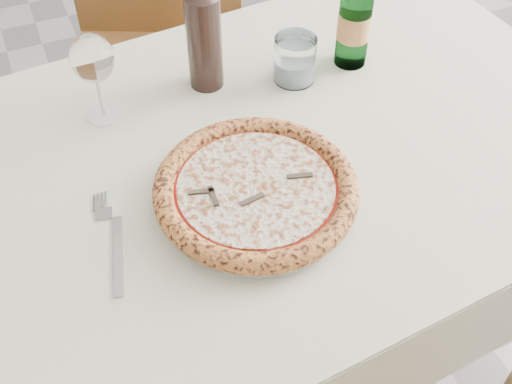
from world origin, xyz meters
TOP-DOWN VIEW (x-y plane):
  - floor at (0.00, 0.00)m, footprint 5.00×6.00m
  - dining_table at (0.21, -0.14)m, footprint 1.43×0.92m
  - chair_far at (0.26, 0.60)m, footprint 0.61×0.61m
  - plate at (0.21, -0.24)m, footprint 0.29×0.29m
  - pizza at (0.21, -0.24)m, footprint 0.31×0.31m
  - fork at (-0.02, -0.24)m, footprint 0.05×0.20m
  - wine_glass at (0.04, 0.05)m, footprint 0.07×0.07m
  - tumbler at (0.39, 0.01)m, footprint 0.08×0.08m
  - beer_bottle at (0.51, 0.02)m, footprint 0.06×0.06m
  - wine_bottle at (0.24, 0.06)m, footprint 0.06×0.06m

SIDE VIEW (x-z plane):
  - floor at x=0.00m, z-range -0.02..0.00m
  - chair_far at x=0.26m, z-range 0.07..1.00m
  - dining_table at x=0.21m, z-range 0.28..1.04m
  - fork at x=-0.02m, z-range 0.76..0.76m
  - plate at x=0.21m, z-range 0.76..0.77m
  - pizza at x=0.21m, z-range 0.77..0.80m
  - tumbler at x=0.39m, z-range 0.75..0.84m
  - beer_bottle at x=0.51m, z-range 0.73..0.97m
  - wine_bottle at x=0.24m, z-range 0.74..0.99m
  - wine_glass at x=0.04m, z-range 0.79..0.95m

